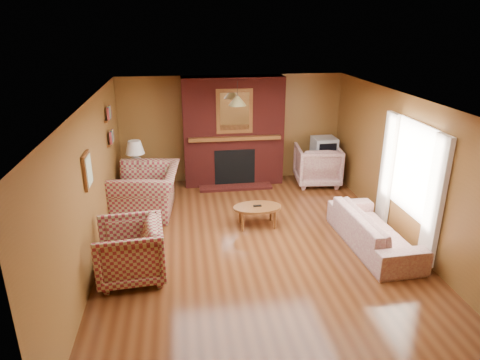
{
  "coord_description": "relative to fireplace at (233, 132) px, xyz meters",
  "views": [
    {
      "loc": [
        -1.15,
        -6.17,
        3.52
      ],
      "look_at": [
        -0.19,
        0.6,
        0.95
      ],
      "focal_mm": 32.0,
      "sensor_mm": 36.0,
      "label": 1
    }
  ],
  "objects": [
    {
      "name": "floor",
      "position": [
        0.0,
        -2.98,
        -1.18
      ],
      "size": [
        6.5,
        6.5,
        0.0
      ],
      "primitive_type": "plane",
      "color": "#48230F",
      "rests_on": "ground"
    },
    {
      "name": "ceiling",
      "position": [
        0.0,
        -2.98,
        1.22
      ],
      "size": [
        6.5,
        6.5,
        0.0
      ],
      "primitive_type": "plane",
      "rotation": [
        3.14,
        0.0,
        0.0
      ],
      "color": "white",
      "rests_on": "wall_back"
    },
    {
      "name": "wall_back",
      "position": [
        0.0,
        0.27,
        0.02
      ],
      "size": [
        6.5,
        0.0,
        6.5
      ],
      "primitive_type": "plane",
      "rotation": [
        1.57,
        0.0,
        0.0
      ],
      "color": "brown",
      "rests_on": "floor"
    },
    {
      "name": "wall_front",
      "position": [
        0.0,
        -6.23,
        0.02
      ],
      "size": [
        6.5,
        0.0,
        6.5
      ],
      "primitive_type": "plane",
      "rotation": [
        -1.57,
        0.0,
        0.0
      ],
      "color": "brown",
      "rests_on": "floor"
    },
    {
      "name": "wall_left",
      "position": [
        -2.5,
        -2.98,
        0.02
      ],
      "size": [
        0.0,
        6.5,
        6.5
      ],
      "primitive_type": "plane",
      "rotation": [
        1.57,
        0.0,
        1.57
      ],
      "color": "brown",
      "rests_on": "floor"
    },
    {
      "name": "wall_right",
      "position": [
        2.5,
        -2.98,
        0.02
      ],
      "size": [
        0.0,
        6.5,
        6.5
      ],
      "primitive_type": "plane",
      "rotation": [
        1.57,
        0.0,
        -1.57
      ],
      "color": "brown",
      "rests_on": "floor"
    },
    {
      "name": "fireplace",
      "position": [
        0.0,
        0.0,
        0.0
      ],
      "size": [
        2.2,
        0.82,
        2.4
      ],
      "color": "#501511",
      "rests_on": "floor"
    },
    {
      "name": "window_right",
      "position": [
        2.45,
        -3.18,
        -0.06
      ],
      "size": [
        0.1,
        1.85,
        2.0
      ],
      "color": "beige",
      "rests_on": "wall_right"
    },
    {
      "name": "bookshelf",
      "position": [
        -2.44,
        -1.08,
        0.48
      ],
      "size": [
        0.09,
        0.55,
        0.71
      ],
      "color": "brown",
      "rests_on": "wall_left"
    },
    {
      "name": "botanical_print",
      "position": [
        -2.47,
        -3.28,
        0.37
      ],
      "size": [
        0.05,
        0.4,
        0.5
      ],
      "color": "brown",
      "rests_on": "wall_left"
    },
    {
      "name": "pendant_light",
      "position": [
        0.0,
        -0.68,
        0.82
      ],
      "size": [
        0.36,
        0.36,
        0.48
      ],
      "color": "black",
      "rests_on": "ceiling"
    },
    {
      "name": "plaid_loveseat",
      "position": [
        -1.85,
        -1.38,
        -0.74
      ],
      "size": [
        1.32,
        1.47,
        0.89
      ],
      "primitive_type": "imported",
      "rotation": [
        0.0,
        0.0,
        -1.66
      ],
      "color": "maroon",
      "rests_on": "floor"
    },
    {
      "name": "plaid_armchair",
      "position": [
        -1.95,
        -3.64,
        -0.75
      ],
      "size": [
        1.02,
        0.99,
        0.86
      ],
      "primitive_type": "imported",
      "rotation": [
        0.0,
        0.0,
        -1.49
      ],
      "color": "maroon",
      "rests_on": "floor"
    },
    {
      "name": "floral_sofa",
      "position": [
        1.9,
        -3.27,
        -0.88
      ],
      "size": [
        0.89,
        2.08,
        0.6
      ],
      "primitive_type": "imported",
      "rotation": [
        0.0,
        0.0,
        1.61
      ],
      "color": "beige",
      "rests_on": "floor"
    },
    {
      "name": "floral_armchair",
      "position": [
        1.87,
        -0.33,
        -0.74
      ],
      "size": [
        1.05,
        1.08,
        0.89
      ],
      "primitive_type": "imported",
      "rotation": [
        0.0,
        0.0,
        3.03
      ],
      "color": "beige",
      "rests_on": "floor"
    },
    {
      "name": "coffee_table",
      "position": [
        0.14,
        -2.26,
        -0.85
      ],
      "size": [
        0.87,
        0.54,
        0.4
      ],
      "color": "brown",
      "rests_on": "floor"
    },
    {
      "name": "side_table",
      "position": [
        -2.1,
        -0.53,
        -0.89
      ],
      "size": [
        0.44,
        0.44,
        0.58
      ],
      "primitive_type": "cube",
      "rotation": [
        0.0,
        0.0,
        0.01
      ],
      "color": "brown",
      "rests_on": "floor"
    },
    {
      "name": "table_lamp",
      "position": [
        -2.1,
        -0.53,
        -0.25
      ],
      "size": [
        0.39,
        0.39,
        0.64
      ],
      "color": "silver",
      "rests_on": "side_table"
    },
    {
      "name": "tv_stand",
      "position": [
        2.05,
        -0.18,
        -0.9
      ],
      "size": [
        0.53,
        0.48,
        0.56
      ],
      "primitive_type": "cube",
      "rotation": [
        0.0,
        0.0,
        -0.03
      ],
      "color": "black",
      "rests_on": "floor"
    },
    {
      "name": "crt_tv",
      "position": [
        2.05,
        -0.19,
        -0.38
      ],
      "size": [
        0.52,
        0.52,
        0.47
      ],
      "color": "#A4A7AC",
      "rests_on": "tv_stand"
    }
  ]
}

